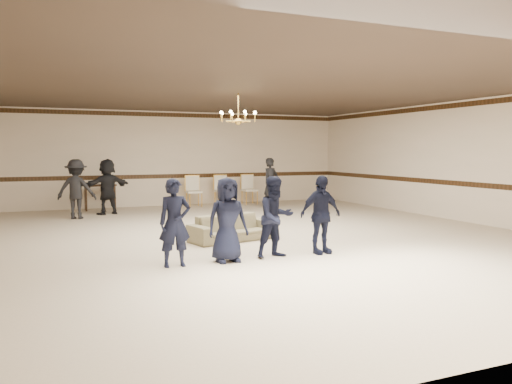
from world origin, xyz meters
TOP-DOWN VIEW (x-y plane):
  - room at (0.00, 0.00)m, footprint 12.01×14.01m
  - chair_rail at (0.00, 6.99)m, footprint 12.00×0.02m
  - crown_molding at (0.00, 6.99)m, footprint 12.00×0.02m
  - chandelier at (0.00, 1.00)m, footprint 0.94×0.94m
  - boy_a at (-2.30, -2.14)m, footprint 0.53×0.35m
  - boy_b at (-1.40, -2.14)m, footprint 0.71×0.47m
  - boy_c at (-0.50, -2.14)m, footprint 0.76×0.63m
  - boy_d at (0.40, -2.14)m, footprint 0.86×0.42m
  - settee at (-0.62, -0.26)m, footprint 1.95×1.12m
  - adult_left at (-3.40, 4.56)m, footprint 1.20×0.94m
  - adult_mid at (-2.50, 5.26)m, footprint 1.59×1.01m
  - adult_right at (2.60, 4.86)m, footprint 0.70×0.59m
  - banquet_chair_left at (0.40, 6.23)m, footprint 0.53×0.53m
  - banquet_chair_mid at (1.40, 6.23)m, footprint 0.51×0.51m
  - banquet_chair_right at (2.40, 6.23)m, footprint 0.51×0.51m
  - console_table at (-2.60, 6.43)m, footprint 1.00×0.50m

SIDE VIEW (x-z plane):
  - settee at x=-0.62m, z-range 0.00..0.53m
  - console_table at x=-2.60m, z-range 0.00..0.81m
  - banquet_chair_left at x=0.40m, z-range 0.00..1.02m
  - banquet_chair_mid at x=1.40m, z-range 0.00..1.02m
  - banquet_chair_right at x=2.40m, z-range 0.00..1.02m
  - boy_a at x=-2.30m, z-range 0.00..1.43m
  - boy_b at x=-1.40m, z-range 0.00..1.43m
  - boy_c at x=-0.50m, z-range 0.00..1.43m
  - boy_d at x=0.40m, z-range 0.00..1.43m
  - adult_left at x=-3.40m, z-range 0.00..1.64m
  - adult_mid at x=-2.50m, z-range 0.00..1.64m
  - adult_right at x=2.60m, z-range 0.00..1.64m
  - chair_rail at x=0.00m, z-range 0.93..1.07m
  - room at x=0.00m, z-range -0.01..3.20m
  - chandelier at x=0.00m, z-range 2.43..3.32m
  - crown_molding at x=0.00m, z-range 3.01..3.15m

